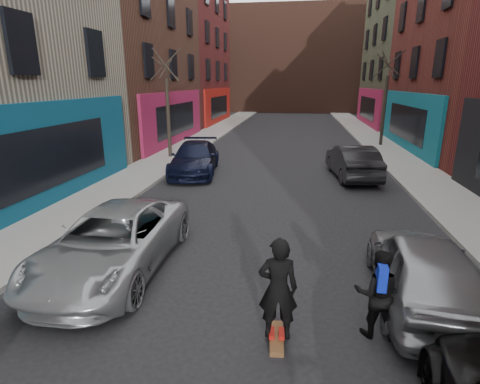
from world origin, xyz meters
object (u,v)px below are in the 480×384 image
(parked_right_far, at_px, (423,269))
(tree_left_far, at_px, (167,96))
(parked_left_far, at_px, (113,241))
(skateboarder, at_px, (278,289))
(skateboard, at_px, (276,338))
(parked_right_end, at_px, (352,162))
(pedestrian, at_px, (377,293))
(parked_left_end, at_px, (195,158))
(tree_right_far, at_px, (386,91))

(parked_right_far, bearing_deg, tree_left_far, -49.75)
(parked_left_far, relative_size, skateboarder, 2.87)
(skateboard, relative_size, skateboarder, 0.46)
(parked_left_far, relative_size, parked_right_end, 1.12)
(parked_right_far, height_order, skateboarder, skateboarder)
(pedestrian, bearing_deg, tree_left_far, -56.88)
(parked_left_far, relative_size, parked_right_far, 1.20)
(parked_right_far, bearing_deg, parked_right_end, -85.85)
(skateboard, bearing_deg, pedestrian, 10.77)
(parked_left_end, bearing_deg, skateboarder, -75.96)
(skateboard, height_order, pedestrian, pedestrian)
(parked_left_end, bearing_deg, pedestrian, -68.35)
(parked_left_far, distance_m, skateboard, 4.26)
(parked_left_far, xyz_separation_m, skateboard, (3.75, -1.90, -0.64))
(parked_left_end, bearing_deg, parked_right_end, -5.84)
(parked_left_end, xyz_separation_m, skateboard, (4.46, -11.30, -0.66))
(parked_left_far, bearing_deg, skateboarder, -27.75)
(parked_right_far, distance_m, pedestrian, 1.54)
(parked_right_end, bearing_deg, parked_right_far, 83.35)
(tree_left_far, relative_size, skateboarder, 3.76)
(skateboard, bearing_deg, parked_left_end, 107.28)
(tree_left_far, height_order, parked_right_far, tree_left_far)
(tree_left_far, relative_size, parked_right_far, 1.57)
(tree_left_far, xyz_separation_m, tree_right_far, (12.40, 6.00, 0.15))
(parked_left_far, height_order, pedestrian, pedestrian)
(tree_left_far, bearing_deg, parked_right_far, -53.91)
(parked_left_end, distance_m, skateboarder, 12.15)
(tree_left_far, distance_m, parked_right_end, 10.20)
(tree_left_far, distance_m, parked_right_far, 16.18)
(tree_left_far, distance_m, parked_left_far, 13.18)
(parked_right_far, relative_size, skateboard, 5.19)
(tree_left_far, distance_m, skateboarder, 16.14)
(parked_right_end, bearing_deg, tree_left_far, -24.06)
(parked_left_far, distance_m, pedestrian, 5.55)
(tree_right_far, bearing_deg, pedestrian, -101.42)
(parked_left_far, xyz_separation_m, parked_right_end, (6.40, 9.60, 0.04))
(skateboarder, bearing_deg, parked_right_far, -153.76)
(tree_right_far, relative_size, parked_left_end, 1.39)
(tree_left_far, relative_size, tree_right_far, 0.96)
(parked_left_far, relative_size, parked_left_end, 1.02)
(skateboarder, bearing_deg, parked_left_end, -72.72)
(tree_right_far, bearing_deg, skateboarder, -105.43)
(skateboarder, distance_m, pedestrian, 1.67)
(tree_left_far, xyz_separation_m, skateboarder, (6.75, -14.45, -2.41))
(parked_left_end, xyz_separation_m, parked_right_far, (7.11, -9.74, -0.00))
(parked_right_end, height_order, pedestrian, pedestrian)
(pedestrian, bearing_deg, skateboard, 17.39)
(parked_right_far, relative_size, parked_right_end, 0.93)
(parked_right_end, distance_m, skateboarder, 11.81)
(tree_left_far, distance_m, parked_left_end, 4.73)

